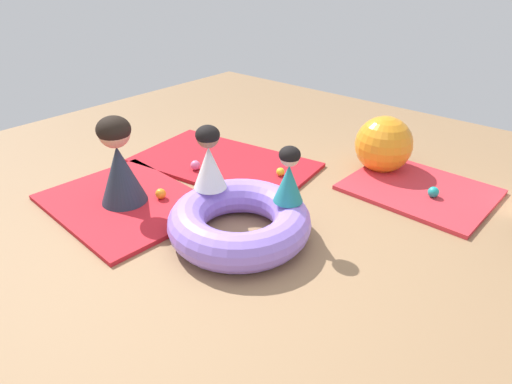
{
  "coord_description": "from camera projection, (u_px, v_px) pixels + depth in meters",
  "views": [
    {
      "loc": [
        1.94,
        -2.13,
        2.0
      ],
      "look_at": [
        -0.05,
        0.19,
        0.33
      ],
      "focal_mm": 30.71,
      "sensor_mm": 36.0,
      "label": 1
    }
  ],
  "objects": [
    {
      "name": "gym_mat_far_right",
      "position": [
        419.0,
        190.0,
        4.17
      ],
      "size": [
        1.31,
        1.09,
        0.04
      ],
      "primitive_type": "cube",
      "rotation": [
        0.0,
        0.0,
        -0.03
      ],
      "color": "red",
      "rests_on": "ground"
    },
    {
      "name": "ground_plane",
      "position": [
        245.0,
        239.0,
        3.49
      ],
      "size": [
        8.0,
        8.0,
        0.0
      ],
      "primitive_type": "plane",
      "color": "#93704C"
    },
    {
      "name": "play_ball_teal",
      "position": [
        433.0,
        192.0,
        3.98
      ],
      "size": [
        0.1,
        0.1,
        0.1
      ],
      "primitive_type": "sphere",
      "color": "teal",
      "rests_on": "gym_mat_far_right"
    },
    {
      "name": "exercise_ball_large",
      "position": [
        384.0,
        144.0,
        4.45
      ],
      "size": [
        0.58,
        0.58,
        0.58
      ],
      "primitive_type": "sphere",
      "color": "orange",
      "rests_on": "ground"
    },
    {
      "name": "child_in_white",
      "position": [
        209.0,
        158.0,
        3.5
      ],
      "size": [
        0.39,
        0.39,
        0.54
      ],
      "rotation": [
        0.0,
        0.0,
        5.38
      ],
      "color": "white",
      "rests_on": "inflatable_cushion"
    },
    {
      "name": "gym_mat_near_right",
      "position": [
        224.0,
        163.0,
        4.7
      ],
      "size": [
        2.01,
        1.34,
        0.04
      ],
      "primitive_type": "cube",
      "rotation": [
        0.0,
        0.0,
        0.14
      ],
      "color": "#B21923",
      "rests_on": "ground"
    },
    {
      "name": "child_in_teal",
      "position": [
        289.0,
        175.0,
        3.32
      ],
      "size": [
        0.28,
        0.28,
        0.46
      ],
      "rotation": [
        0.0,
        0.0,
        2.94
      ],
      "color": "teal",
      "rests_on": "inflatable_cushion"
    },
    {
      "name": "play_ball_pink",
      "position": [
        195.0,
        165.0,
        4.49
      ],
      "size": [
        0.1,
        0.1,
        0.1
      ],
      "primitive_type": "sphere",
      "color": "pink",
      "rests_on": "gym_mat_near_right"
    },
    {
      "name": "gym_mat_front",
      "position": [
        126.0,
        202.0,
        3.95
      ],
      "size": [
        1.51,
        1.22,
        0.04
      ],
      "primitive_type": "cube",
      "rotation": [
        0.0,
        0.0,
        -0.06
      ],
      "color": "red",
      "rests_on": "ground"
    },
    {
      "name": "adult_seated",
      "position": [
        119.0,
        162.0,
        3.76
      ],
      "size": [
        0.54,
        0.54,
        0.79
      ],
      "rotation": [
        0.0,
        0.0,
        3.61
      ],
      "color": "#232D3D",
      "rests_on": "gym_mat_front"
    },
    {
      "name": "inflatable_cushion",
      "position": [
        239.0,
        221.0,
        3.44
      ],
      "size": [
        1.13,
        1.13,
        0.3
      ],
      "primitive_type": "torus",
      "color": "#9975EA",
      "rests_on": "ground"
    },
    {
      "name": "play_ball_yellow",
      "position": [
        280.0,
        172.0,
        4.37
      ],
      "size": [
        0.08,
        0.08,
        0.08
      ],
      "primitive_type": "sphere",
      "color": "yellow",
      "rests_on": "gym_mat_near_right"
    },
    {
      "name": "play_ball_orange",
      "position": [
        161.0,
        194.0,
        3.96
      ],
      "size": [
        0.1,
        0.1,
        0.1
      ],
      "primitive_type": "sphere",
      "color": "orange",
      "rests_on": "gym_mat_front"
    }
  ]
}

